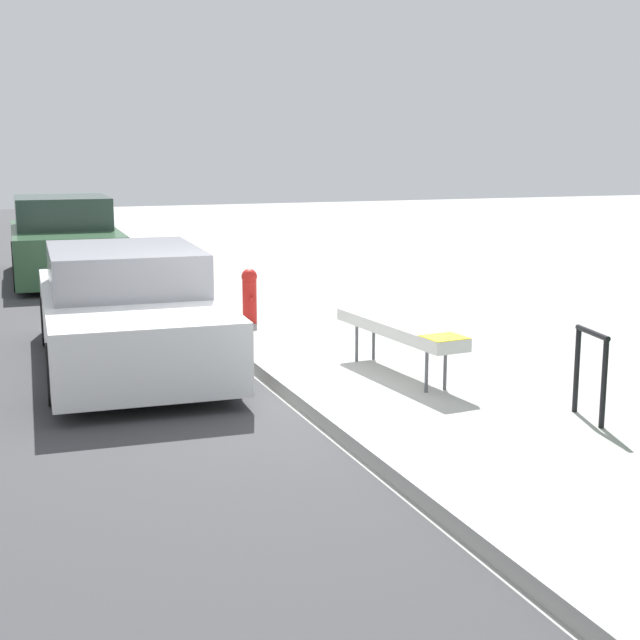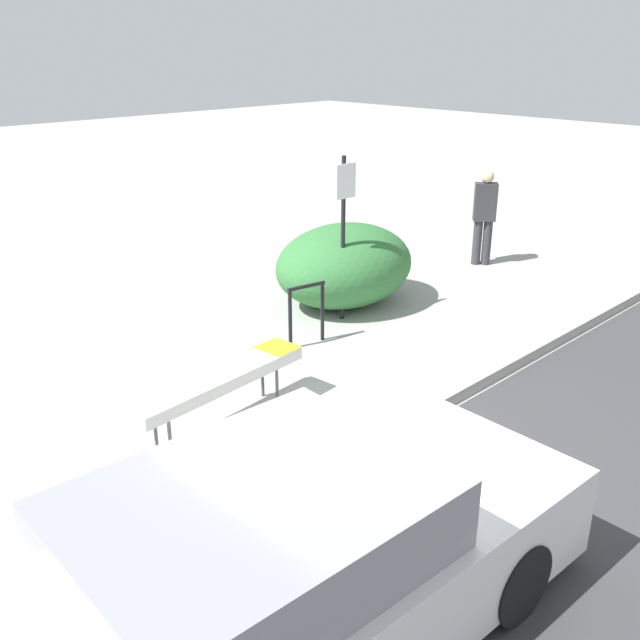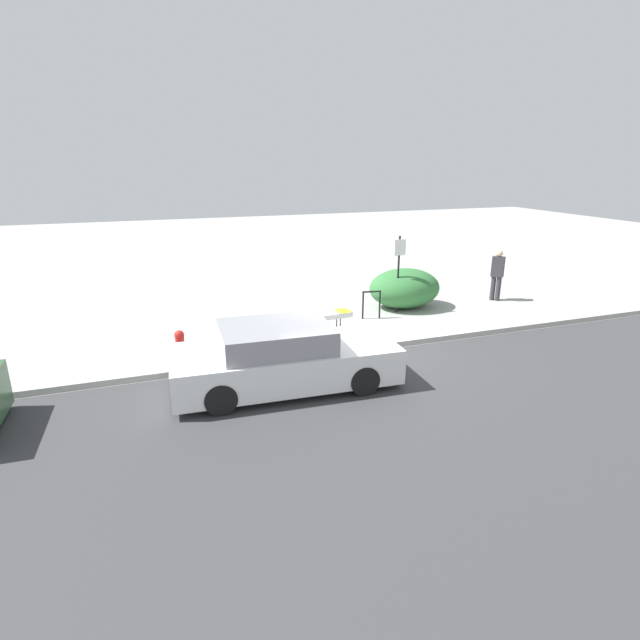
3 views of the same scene
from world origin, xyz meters
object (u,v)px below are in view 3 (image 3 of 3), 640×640
(fire_hydrant, at_px, (180,346))
(pedestrian, at_px, (497,274))
(bench, at_px, (314,318))
(sign_post, at_px, (399,267))
(parked_car_near, at_px, (283,358))
(bike_rack, at_px, (371,302))

(fire_hydrant, relative_size, pedestrian, 0.46)
(pedestrian, bearing_deg, bench, 60.59)
(sign_post, distance_m, fire_hydrant, 6.79)
(sign_post, xyz_separation_m, pedestrian, (3.67, 0.14, -0.49))
(bench, xyz_separation_m, pedestrian, (6.72, 1.34, 0.38))
(sign_post, distance_m, parked_car_near, 6.04)
(sign_post, relative_size, pedestrian, 1.38)
(parked_car_near, bearing_deg, bike_rack, 47.18)
(bench, bearing_deg, sign_post, 16.18)
(bench, xyz_separation_m, parked_car_near, (-1.54, -2.64, 0.11))
(sign_post, height_order, pedestrian, sign_post)
(fire_hydrant, bearing_deg, bike_rack, 15.93)
(bench, distance_m, parked_car_near, 3.06)
(bike_rack, relative_size, parked_car_near, 0.18)
(bike_rack, relative_size, sign_post, 0.36)
(pedestrian, bearing_deg, bike_rack, 54.76)
(bike_rack, distance_m, sign_post, 1.36)
(pedestrian, bearing_deg, fire_hydrant, 60.51)
(bench, distance_m, fire_hydrant, 3.47)
(bench, bearing_deg, fire_hydrant, -174.22)
(fire_hydrant, bearing_deg, sign_post, 16.09)
(bench, height_order, bike_rack, bike_rack)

